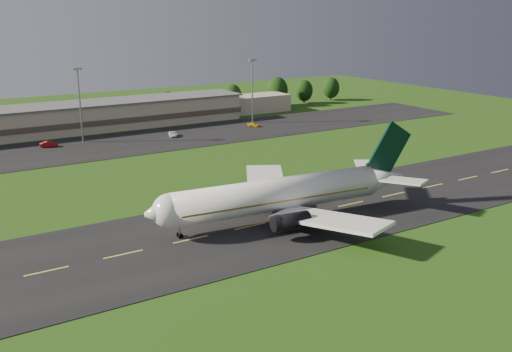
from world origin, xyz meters
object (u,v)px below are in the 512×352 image
airliner (281,195)px  terminal (72,118)px  service_vehicle_b (49,144)px  service_vehicle_d (254,125)px  light_mast_east (252,83)px  service_vehicle_c (173,134)px  light_mast_centre (79,96)px

airliner → terminal: size_ratio=0.35×
airliner → service_vehicle_b: size_ratio=11.21×
airliner → service_vehicle_d: size_ratio=12.74×
service_vehicle_b → service_vehicle_d: service_vehicle_b is taller
airliner → light_mast_east: size_ratio=2.52×
service_vehicle_d → service_vehicle_b: bearing=131.1°
service_vehicle_b → airliner: bearing=-152.3°
terminal → light_mast_east: 56.67m
terminal → service_vehicle_b: terminal is taller
light_mast_east → terminal: bearing=163.2°
terminal → light_mast_east: (53.60, -16.18, 8.75)m
service_vehicle_c → light_mast_east: bearing=30.5°
airliner → terminal: (-10.76, 96.27, -0.67)m
service_vehicle_b → service_vehicle_d: bearing=-82.1°
service_vehicle_d → airliner: bearing=-162.8°
airliner → service_vehicle_d: 83.71m
terminal → airliner: bearing=-83.6°
light_mast_centre → service_vehicle_d: bearing=-7.0°
terminal → service_vehicle_c: size_ratio=30.18×
airliner → service_vehicle_d: airliner is taller
light_mast_centre → terminal: bearing=85.0°
terminal → service_vehicle_d: 55.16m
light_mast_east → service_vehicle_b: light_mast_east is taller
light_mast_east → service_vehicle_c: light_mast_east is taller
airliner → service_vehicle_d: bearing=67.4°
terminal → service_vehicle_b: bearing=-121.4°
airliner → light_mast_centre: (-12.16, 80.08, 8.08)m
terminal → light_mast_east: light_mast_east is taller
light_mast_centre → service_vehicle_b: (-9.54, -1.76, -11.88)m
airliner → service_vehicle_c: bearing=86.3°
service_vehicle_d → light_mast_east: bearing=17.5°
airliner → service_vehicle_b: airliner is taller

